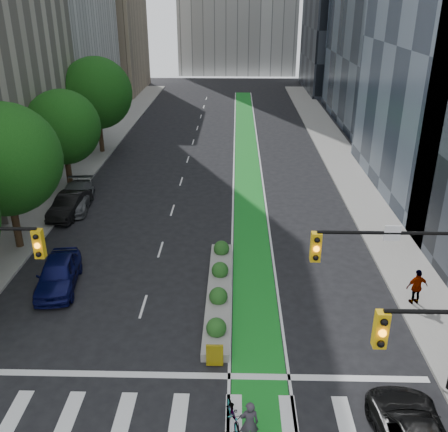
# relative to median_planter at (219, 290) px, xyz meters

# --- Properties ---
(ground) EXTENTS (160.00, 160.00, 0.00)m
(ground) POSITION_rel_median_planter_xyz_m (-1.20, -7.04, -0.37)
(ground) COLOR black
(ground) RESTS_ON ground
(sidewalk_left) EXTENTS (3.60, 90.00, 0.15)m
(sidewalk_left) POSITION_rel_median_planter_xyz_m (-13.00, 17.96, -0.30)
(sidewalk_left) COLOR gray
(sidewalk_left) RESTS_ON ground
(sidewalk_right) EXTENTS (3.60, 90.00, 0.15)m
(sidewalk_right) POSITION_rel_median_planter_xyz_m (10.60, 17.96, -0.30)
(sidewalk_right) COLOR gray
(sidewalk_right) RESTS_ON ground
(bike_lane_paint) EXTENTS (2.20, 70.00, 0.01)m
(bike_lane_paint) POSITION_rel_median_planter_xyz_m (1.80, 22.96, -0.37)
(bike_lane_paint) COLOR #178223
(bike_lane_paint) RESTS_ON ground
(building_tan_far) EXTENTS (14.00, 16.00, 26.00)m
(building_tan_far) POSITION_rel_median_planter_xyz_m (-21.20, 58.96, 12.63)
(building_tan_far) COLOR tan
(building_tan_far) RESTS_ON ground
(tree_mid) EXTENTS (6.40, 6.40, 8.78)m
(tree_mid) POSITION_rel_median_planter_xyz_m (-12.20, 4.96, 5.20)
(tree_mid) COLOR black
(tree_mid) RESTS_ON ground
(tree_midfar) EXTENTS (5.60, 5.60, 7.76)m
(tree_midfar) POSITION_rel_median_planter_xyz_m (-12.20, 14.96, 4.57)
(tree_midfar) COLOR black
(tree_midfar) RESTS_ON ground
(tree_far) EXTENTS (6.60, 6.60, 9.00)m
(tree_far) POSITION_rel_median_planter_xyz_m (-12.20, 24.96, 5.32)
(tree_far) COLOR black
(tree_far) RESTS_ON ground
(signal_right) EXTENTS (5.82, 0.51, 7.20)m
(signal_right) POSITION_rel_median_planter_xyz_m (7.47, -6.57, 4.43)
(signal_right) COLOR black
(signal_right) RESTS_ON ground
(median_planter) EXTENTS (1.20, 10.26, 1.10)m
(median_planter) POSITION_rel_median_planter_xyz_m (0.00, 0.00, 0.00)
(median_planter) COLOR gray
(median_planter) RESTS_ON ground
(bicycle) EXTENTS (1.01, 1.89, 0.94)m
(bicycle) POSITION_rel_median_planter_xyz_m (0.80, -8.30, 0.10)
(bicycle) COLOR gray
(bicycle) RESTS_ON ground
(cyclist) EXTENTS (0.67, 0.47, 1.76)m
(cyclist) POSITION_rel_median_planter_xyz_m (1.33, -9.04, 0.51)
(cyclist) COLOR #36313B
(cyclist) RESTS_ON ground
(parked_car_left_near) EXTENTS (2.55, 4.97, 1.62)m
(parked_car_left_near) POSITION_rel_median_planter_xyz_m (-8.36, 0.64, 0.44)
(parked_car_left_near) COLOR #0B0E44
(parked_car_left_near) RESTS_ON ground
(parked_car_left_mid) EXTENTS (2.03, 4.74, 1.52)m
(parked_car_left_mid) POSITION_rel_median_planter_xyz_m (-10.68, 10.00, 0.39)
(parked_car_left_mid) COLOR black
(parked_car_left_mid) RESTS_ON ground
(parked_car_left_far) EXTENTS (2.68, 5.53, 1.55)m
(parked_car_left_far) POSITION_rel_median_planter_xyz_m (-10.70, 11.35, 0.40)
(parked_car_left_far) COLOR #505355
(parked_car_left_far) RESTS_ON ground
(pedestrian_far) EXTENTS (1.15, 0.64, 1.85)m
(pedestrian_far) POSITION_rel_median_planter_xyz_m (9.62, -0.61, 0.70)
(pedestrian_far) COLOR gray
(pedestrian_far) RESTS_ON sidewalk_right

